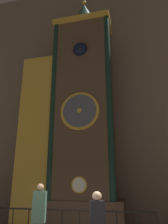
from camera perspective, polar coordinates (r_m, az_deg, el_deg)
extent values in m
cube|color=#7A6656|center=(11.36, 1.75, 6.79)|extent=(24.00, 0.30, 13.27)
cube|color=brown|center=(9.02, 0.00, -25.93)|extent=(3.09, 1.61, 1.24)
cube|color=brown|center=(9.56, 0.00, 2.56)|extent=(2.47, 1.40, 7.96)
cube|color=gold|center=(11.44, -0.13, 21.24)|extent=(2.67, 1.54, 0.20)
cylinder|color=gold|center=(8.23, -1.27, -18.49)|extent=(0.58, 0.05, 0.58)
cylinder|color=silver|center=(8.20, -1.33, -18.50)|extent=(0.48, 0.03, 0.48)
cylinder|color=gold|center=(8.68, -1.14, 0.28)|extent=(1.58, 0.07, 1.58)
cylinder|color=#4C515B|center=(8.64, -1.22, 0.38)|extent=(1.36, 0.04, 1.36)
cylinder|color=gold|center=(8.62, -1.25, 0.42)|extent=(0.19, 0.03, 0.19)
cube|color=#30241B|center=(10.39, -0.28, 14.55)|extent=(0.82, 0.42, 0.82)
sphere|color=black|center=(10.03, -0.91, 15.86)|extent=(0.65, 0.65, 0.65)
cylinder|color=#142D23|center=(9.35, -7.98, 3.24)|extent=(0.26, 0.26, 7.96)
cylinder|color=#142D23|center=(8.80, 6.56, 4.58)|extent=(0.26, 0.26, 7.96)
cylinder|color=gold|center=(11.68, 0.00, 21.87)|extent=(1.12, 1.12, 0.30)
cone|color=#163227|center=(12.15, 0.00, 24.41)|extent=(1.07, 1.07, 1.11)
sphere|color=gold|center=(12.61, 0.00, 26.66)|extent=(0.20, 0.20, 0.20)
cube|color=#4C3828|center=(9.84, -11.45, -6.86)|extent=(1.45, 1.19, 7.42)
cube|color=gold|center=(9.30, -13.02, -6.11)|extent=(1.52, 0.06, 7.42)
cylinder|color=black|center=(6.90, -5.74, -24.11)|extent=(5.18, 0.05, 0.05)
cube|color=#385642|center=(6.35, -11.60, -23.05)|extent=(0.38, 0.29, 0.77)
sphere|color=#8C664C|center=(6.32, -11.31, -18.77)|extent=(0.20, 0.20, 0.20)
cube|color=black|center=(5.69, 3.48, -25.43)|extent=(0.39, 0.31, 0.65)
sphere|color=tan|center=(5.65, 3.39, -21.11)|extent=(0.23, 0.23, 0.23)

